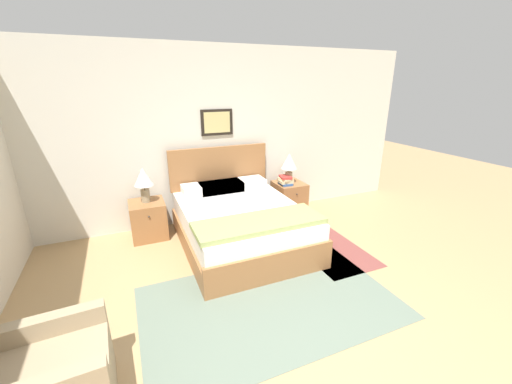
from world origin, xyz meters
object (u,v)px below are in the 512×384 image
at_px(nightstand_near_window, 148,220).
at_px(table_lamp_near_window, 144,179).
at_px(nightstand_by_door, 289,198).
at_px(table_lamp_by_door, 289,163).
at_px(bed, 240,222).

height_order(nightstand_near_window, table_lamp_near_window, table_lamp_near_window).
distance_m(nightstand_by_door, table_lamp_by_door, 0.59).
xyz_separation_m(bed, table_lamp_near_window, (-1.12, 0.70, 0.53)).
bearing_deg(table_lamp_near_window, nightstand_near_window, -100.40).
xyz_separation_m(bed, nightstand_near_window, (-1.12, 0.68, -0.05)).
distance_m(bed, nightstand_near_window, 1.31).
height_order(bed, nightstand_near_window, bed).
distance_m(nightstand_by_door, table_lamp_near_window, 2.31).
xyz_separation_m(nightstand_near_window, nightstand_by_door, (2.24, 0.00, 0.00)).
bearing_deg(table_lamp_near_window, nightstand_by_door, -0.38).
bearing_deg(nightstand_near_window, bed, -31.41).
distance_m(nightstand_near_window, nightstand_by_door, 2.24).
bearing_deg(bed, table_lamp_by_door, 32.18).
relative_size(bed, nightstand_near_window, 3.70).
bearing_deg(nightstand_near_window, table_lamp_near_window, 79.60).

